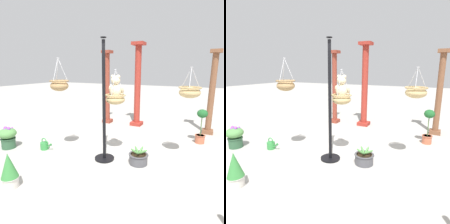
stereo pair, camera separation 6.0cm
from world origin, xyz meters
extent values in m
plane|color=#ADAAA3|center=(0.00, 0.00, 0.00)|extent=(40.00, 40.00, 0.00)
cylinder|color=black|center=(-0.10, -0.07, 1.29)|extent=(0.07, 0.07, 2.57)
cylinder|color=black|center=(-0.10, -0.07, 0.02)|extent=(0.44, 0.44, 0.04)
torus|color=black|center=(-0.10, -0.07, 2.61)|extent=(0.12, 0.12, 0.02)
ellipsoid|color=tan|center=(0.05, 0.18, 1.34)|extent=(0.42, 0.42, 0.21)
torus|color=tan|center=(0.05, 0.18, 1.44)|extent=(0.45, 0.45, 0.04)
ellipsoid|color=silver|center=(0.05, 0.18, 1.36)|extent=(0.37, 0.37, 0.17)
cylinder|color=#B7B7BC|center=(0.13, 0.23, 1.71)|extent=(0.18, 0.11, 0.55)
cylinder|color=#B7B7BC|center=(-0.03, 0.23, 1.71)|extent=(0.18, 0.11, 0.55)
cylinder|color=#B7B7BC|center=(0.05, 0.08, 1.71)|extent=(0.01, 0.21, 0.55)
torus|color=#B7B7BC|center=(0.05, 0.18, 1.99)|extent=(0.06, 0.06, 0.01)
ellipsoid|color=beige|center=(0.05, 0.19, 1.52)|extent=(0.26, 0.22, 0.31)
sphere|color=beige|center=(0.05, 0.19, 1.76)|extent=(0.26, 0.26, 0.20)
ellipsoid|color=beige|center=(0.05, 0.26, 1.75)|extent=(0.11, 0.10, 0.06)
sphere|color=black|center=(0.05, 0.29, 1.75)|extent=(0.03, 0.03, 0.03)
sphere|color=beige|center=(-0.02, 0.19, 1.84)|extent=(0.08, 0.08, 0.08)
sphere|color=beige|center=(0.12, 0.19, 1.84)|extent=(0.08, 0.08, 0.08)
ellipsoid|color=beige|center=(-0.09, 0.22, 1.56)|extent=(0.08, 0.15, 0.19)
ellipsoid|color=beige|center=(0.19, 0.22, 1.56)|extent=(0.08, 0.15, 0.19)
ellipsoid|color=beige|center=(-0.02, 0.30, 1.41)|extent=(0.09, 0.18, 0.09)
ellipsoid|color=beige|center=(0.12, 0.30, 1.41)|extent=(0.09, 0.18, 0.09)
ellipsoid|color=#A37F51|center=(-1.17, -0.22, 1.63)|extent=(0.41, 0.41, 0.24)
torus|color=olive|center=(-1.17, -0.22, 1.74)|extent=(0.43, 0.43, 0.04)
cylinder|color=#B7B7BC|center=(-1.08, -0.18, 1.99)|extent=(0.18, 0.11, 0.50)
cylinder|color=#B7B7BC|center=(-1.25, -0.18, 1.99)|extent=(0.18, 0.11, 0.50)
cylinder|color=#B7B7BC|center=(-1.17, -0.32, 1.99)|extent=(0.01, 0.20, 0.50)
torus|color=#B7B7BC|center=(-1.17, -0.22, 2.24)|extent=(0.06, 0.06, 0.01)
ellipsoid|color=tan|center=(1.53, 0.58, 1.53)|extent=(0.42, 0.42, 0.22)
torus|color=tan|center=(1.53, 0.58, 1.63)|extent=(0.45, 0.45, 0.04)
cylinder|color=#B7B7BC|center=(1.61, 0.63, 1.84)|extent=(0.18, 0.11, 0.41)
cylinder|color=#B7B7BC|center=(1.45, 0.63, 1.84)|extent=(0.18, 0.11, 0.41)
cylinder|color=#B7B7BC|center=(1.53, 0.48, 1.84)|extent=(0.01, 0.20, 0.41)
torus|color=#B7B7BC|center=(1.53, 0.58, 2.04)|extent=(0.06, 0.06, 0.01)
cylinder|color=brown|center=(-1.49, 2.71, 1.27)|extent=(0.17, 0.17, 2.55)
cube|color=brown|center=(-1.49, 2.71, 0.06)|extent=(0.31, 0.31, 0.12)
cube|color=brown|center=(-1.49, 2.71, 2.60)|extent=(0.33, 0.33, 0.10)
cylinder|color=brown|center=(1.97, 2.97, 1.23)|extent=(0.18, 0.18, 2.47)
cube|color=brown|center=(1.97, 2.97, 0.06)|extent=(0.32, 0.32, 0.12)
cube|color=brown|center=(1.97, 2.97, 2.52)|extent=(0.33, 0.33, 0.10)
cylinder|color=#9E2D23|center=(-0.37, 2.86, 1.39)|extent=(0.22, 0.22, 2.79)
cube|color=#9E2D23|center=(-0.37, 2.86, 0.06)|extent=(0.39, 0.39, 0.12)
cube|color=#9E2D23|center=(-0.37, 2.86, 2.84)|extent=(0.41, 0.41, 0.10)
cylinder|color=#BC6042|center=(1.79, 1.96, 0.11)|extent=(0.24, 0.24, 0.23)
torus|color=#A9573B|center=(1.79, 1.96, 0.22)|extent=(0.28, 0.28, 0.03)
cylinder|color=#382819|center=(1.79, 1.96, 0.21)|extent=(0.21, 0.21, 0.03)
cylinder|color=#4C6B38|center=(1.79, 1.96, 0.48)|extent=(0.02, 0.02, 0.50)
ellipsoid|color=#1E5B28|center=(1.79, 1.96, 0.83)|extent=(0.27, 0.27, 0.23)
cylinder|color=beige|center=(-1.03, -1.73, 0.10)|extent=(0.26, 0.26, 0.19)
torus|color=#BCB7AE|center=(-1.03, -1.73, 0.18)|extent=(0.29, 0.29, 0.03)
cylinder|color=#382819|center=(-1.03, -1.73, 0.18)|extent=(0.23, 0.23, 0.03)
cone|color=#38843D|center=(-1.03, -1.73, 0.41)|extent=(0.28, 0.28, 0.44)
cylinder|color=#4C4C51|center=(0.66, 0.06, 0.11)|extent=(0.39, 0.39, 0.22)
torus|color=#444449|center=(0.66, 0.06, 0.21)|extent=(0.42, 0.42, 0.03)
cylinder|color=#382819|center=(0.66, 0.06, 0.21)|extent=(0.34, 0.34, 0.03)
ellipsoid|color=#56934C|center=(0.75, 0.06, 0.29)|extent=(0.21, 0.06, 0.15)
ellipsoid|color=#56934C|center=(0.68, 0.14, 0.28)|extent=(0.10, 0.20, 0.17)
ellipsoid|color=#56934C|center=(0.60, 0.12, 0.28)|extent=(0.18, 0.17, 0.17)
ellipsoid|color=#56934C|center=(0.58, 0.02, 0.28)|extent=(0.20, 0.13, 0.17)
ellipsoid|color=#56934C|center=(0.68, -0.03, 0.29)|extent=(0.10, 0.22, 0.14)
cylinder|color=#2D5638|center=(-2.63, -0.62, 0.13)|extent=(0.34, 0.34, 0.26)
torus|color=#294E32|center=(-2.63, -0.62, 0.25)|extent=(0.37, 0.37, 0.03)
cylinder|color=#382819|center=(-2.63, -0.62, 0.25)|extent=(0.30, 0.30, 0.03)
ellipsoid|color=#56934C|center=(-2.63, -0.62, 0.39)|extent=(0.43, 0.43, 0.27)
sphere|color=purple|center=(-2.56, -0.62, 0.53)|extent=(0.09, 0.09, 0.09)
sphere|color=purple|center=(-2.60, -0.49, 0.51)|extent=(0.06, 0.06, 0.06)
sphere|color=purple|center=(-2.71, -0.60, 0.52)|extent=(0.09, 0.09, 0.09)
sphere|color=purple|center=(-2.64, -0.67, 0.52)|extent=(0.06, 0.06, 0.06)
cylinder|color=#338C3F|center=(-1.73, -0.27, 0.09)|extent=(0.20, 0.20, 0.18)
cylinder|color=#338C3F|center=(-1.59, -0.27, 0.11)|extent=(0.17, 0.04, 0.14)
sphere|color=#287033|center=(-1.51, -0.27, 0.16)|extent=(0.06, 0.06, 0.06)
torus|color=#338C3F|center=(-1.73, -0.27, 0.22)|extent=(0.16, 0.02, 0.16)
camera|label=1|loc=(1.86, -3.62, 2.00)|focal=30.91mm
camera|label=2|loc=(1.91, -3.59, 2.00)|focal=30.91mm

